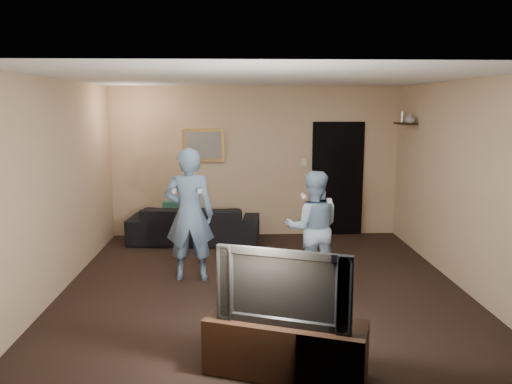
{
  "coord_description": "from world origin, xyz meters",
  "views": [
    {
      "loc": [
        -0.32,
        -6.17,
        2.27
      ],
      "look_at": [
        -0.07,
        0.3,
        1.15
      ],
      "focal_mm": 35.0,
      "sensor_mm": 36.0,
      "label": 1
    }
  ],
  "objects_px": {
    "television": "(286,284)",
    "wii_player_left": "(190,215)",
    "wii_player_right": "(313,228)",
    "tv_console": "(285,347)",
    "sofa": "(195,224)"
  },
  "relations": [
    {
      "from": "sofa",
      "to": "television",
      "type": "distance_m",
      "value": 4.44
    },
    {
      "from": "wii_player_left",
      "to": "tv_console",
      "type": "bearing_deg",
      "value": -67.36
    },
    {
      "from": "tv_console",
      "to": "television",
      "type": "xyz_separation_m",
      "value": [
        0.0,
        0.0,
        0.57
      ]
    },
    {
      "from": "sofa",
      "to": "wii_player_right",
      "type": "distance_m",
      "value": 2.69
    },
    {
      "from": "tv_console",
      "to": "television",
      "type": "height_order",
      "value": "television"
    },
    {
      "from": "wii_player_left",
      "to": "wii_player_right",
      "type": "height_order",
      "value": "wii_player_left"
    },
    {
      "from": "wii_player_right",
      "to": "tv_console",
      "type": "bearing_deg",
      "value": -104.23
    },
    {
      "from": "tv_console",
      "to": "wii_player_left",
      "type": "bearing_deg",
      "value": 132.26
    },
    {
      "from": "sofa",
      "to": "wii_player_right",
      "type": "height_order",
      "value": "wii_player_right"
    },
    {
      "from": "tv_console",
      "to": "television",
      "type": "relative_size",
      "value": 1.21
    },
    {
      "from": "sofa",
      "to": "tv_console",
      "type": "xyz_separation_m",
      "value": [
        1.12,
        -4.27,
        -0.06
      ]
    },
    {
      "from": "tv_console",
      "to": "wii_player_right",
      "type": "distance_m",
      "value": 2.33
    },
    {
      "from": "tv_console",
      "to": "wii_player_left",
      "type": "height_order",
      "value": "wii_player_left"
    },
    {
      "from": "television",
      "to": "wii_player_right",
      "type": "distance_m",
      "value": 2.28
    },
    {
      "from": "television",
      "to": "wii_player_left",
      "type": "bearing_deg",
      "value": 132.26
    }
  ]
}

